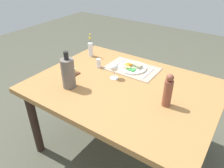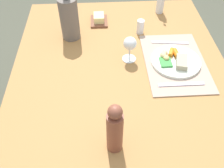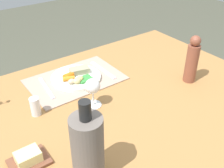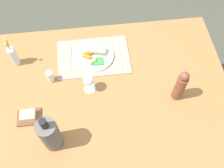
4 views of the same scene
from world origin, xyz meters
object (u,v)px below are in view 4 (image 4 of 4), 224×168
Objects in this scene: salt_shaker at (50,76)px; fork at (118,55)px; dining_table at (111,100)px; butter_dish at (28,116)px; cooler_bottle at (50,134)px; knife at (69,57)px; pepper_mill at (180,86)px; wine_glass at (89,81)px; dinner_plate at (94,55)px; flower_vase at (13,55)px.

fork is at bearing -162.52° from salt_shaker.
salt_shaker reaches higher than dining_table.
cooler_bottle is at bearing 131.28° from butter_dish.
fork is at bearing -176.53° from knife.
butter_dish reaches higher than dining_table.
butter_dish is (0.85, 0.04, -0.09)m from pepper_mill.
cooler_bottle reaches higher than fork.
wine_glass reaches higher than knife.
dining_table is 0.43m from pepper_mill.
dinner_plate is (0.08, -0.28, 0.10)m from dining_table.
dining_table is 0.29m from fork.
dinner_plate is at bearing 178.42° from flower_vase.
dining_table is 5.93× the size of pepper_mill.
cooler_bottle is at bearing 86.14° from knife.
flower_vase is at bearing -20.33° from pepper_mill.
wine_glass is 1.02× the size of butter_dish.
wine_glass is at bearing -21.51° from dining_table.
dining_table is 4.88× the size of cooler_bottle.
fork is 0.31m from knife.
salt_shaker reaches higher than dinner_plate.
fork is 1.07× the size of knife.
dinner_plate is at bearing -152.69° from salt_shaker.
wine_glass is at bearing 78.85° from dinner_plate.
butter_dish is (0.55, 0.37, 0.01)m from fork.
dining_table is 6.08× the size of flower_vase.
dinner_plate is 0.16m from fork.
salt_shaker is (0.02, -0.39, -0.08)m from cooler_bottle.
flower_vase reaches higher than wine_glass.
salt_shaker is (0.27, 0.14, 0.02)m from dinner_plate.
cooler_bottle is 0.23m from butter_dish.
knife is 0.56m from cooler_bottle.
dinner_plate is 0.60m from cooler_bottle.
wine_glass reaches higher than dinner_plate.
pepper_mill is 2.96× the size of salt_shaker.
salt_shaker is at bearing -117.94° from butter_dish.
dining_table is 6.60× the size of fork.
flower_vase reaches higher than fork.
cooler_bottle is 3.60× the size of salt_shaker.
pepper_mill is 0.75m from salt_shaker.
dinner_plate is at bearing -115.74° from cooler_bottle.
knife is 0.34m from flower_vase.
butter_dish reaches higher than fork.
knife is 0.45m from butter_dish.
dinner_plate is 0.49m from flower_vase.
knife is 0.69× the size of cooler_bottle.
knife is at bearing -126.99° from salt_shaker.
butter_dish is 1.61× the size of salt_shaker.
butter_dish is 0.40m from flower_vase.
cooler_bottle reaches higher than butter_dish.
knife is 0.28m from wine_glass.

